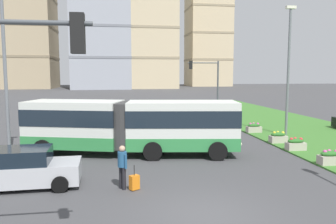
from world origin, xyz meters
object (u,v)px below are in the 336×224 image
at_px(car_white_van, 77,119).
at_px(flower_planter_4, 254,128).
at_px(flower_planter_3, 278,137).
at_px(apartment_tower_centre, 147,17).
at_px(streetlight_median, 288,66).
at_px(streetlight_left, 5,67).
at_px(articulated_bus, 131,125).
at_px(car_silver_hatch, 22,169).
at_px(flower_planter_2, 296,144).
at_px(apartment_tower_westcentre, 101,0).
at_px(traffic_light_far_right, 208,80).
at_px(flower_planter_1, 330,157).
at_px(pedestrian_crossing, 122,164).
at_px(rolling_suitcase, 134,182).
at_px(apartment_tower_eastcentre, 208,36).

distance_m(car_white_van, flower_planter_4, 14.48).
bearing_deg(flower_planter_3, apartment_tower_centre, 90.20).
height_order(streetlight_median, apartment_tower_centre, apartment_tower_centre).
relative_size(flower_planter_3, streetlight_left, 0.12).
distance_m(articulated_bus, flower_planter_4, 10.97).
xyz_separation_m(car_silver_hatch, flower_planter_2, (14.10, 4.17, -0.33)).
height_order(articulated_bus, apartment_tower_westcentre, apartment_tower_westcentre).
bearing_deg(flower_planter_2, car_silver_hatch, -163.52).
bearing_deg(traffic_light_far_right, articulated_bus, -121.27).
relative_size(flower_planter_1, traffic_light_far_right, 0.19).
height_order(pedestrian_crossing, apartment_tower_centre, apartment_tower_centre).
height_order(articulated_bus, flower_planter_1, articulated_bus).
xyz_separation_m(pedestrian_crossing, rolling_suitcase, (0.45, -0.20, -0.69)).
distance_m(car_silver_hatch, streetlight_left, 6.79).
bearing_deg(flower_planter_3, car_silver_hatch, -155.86).
distance_m(flower_planter_4, apartment_tower_eastcentre, 101.28).
relative_size(flower_planter_4, traffic_light_far_right, 0.19).
relative_size(streetlight_median, apartment_tower_westcentre, 0.18).
height_order(pedestrian_crossing, rolling_suitcase, pedestrian_crossing).
height_order(flower_planter_3, streetlight_median, streetlight_median).
relative_size(car_silver_hatch, streetlight_median, 0.48).
bearing_deg(flower_planter_4, rolling_suitcase, -130.79).
distance_m(articulated_bus, flower_planter_3, 9.70).
bearing_deg(streetlight_median, pedestrian_crossing, -141.15).
height_order(car_silver_hatch, pedestrian_crossing, pedestrian_crossing).
bearing_deg(pedestrian_crossing, apartment_tower_centre, 84.07).
relative_size(flower_planter_3, streetlight_median, 0.12).
bearing_deg(streetlight_left, articulated_bus, -0.98).
relative_size(car_white_van, traffic_light_far_right, 0.80).
bearing_deg(articulated_bus, traffic_light_far_right, 58.73).
xyz_separation_m(flower_planter_3, apartment_tower_eastcentre, (23.17, 100.88, 17.82)).
xyz_separation_m(rolling_suitcase, streetlight_median, (11.61, 9.91, 4.76)).
height_order(car_white_van, streetlight_median, streetlight_median).
xyz_separation_m(car_silver_hatch, streetlight_left, (-1.96, 5.03, 4.13)).
distance_m(rolling_suitcase, flower_planter_4, 14.86).
bearing_deg(rolling_suitcase, apartment_tower_eastcentre, 73.10).
bearing_deg(flower_planter_4, streetlight_median, -35.20).
relative_size(pedestrian_crossing, streetlight_median, 0.19).
bearing_deg(streetlight_median, traffic_light_far_right, 109.30).
distance_m(flower_planter_2, flower_planter_4, 6.06).
xyz_separation_m(flower_planter_2, traffic_light_far_right, (-1.39, 14.13, 3.51)).
distance_m(pedestrian_crossing, traffic_light_far_right, 21.24).
relative_size(flower_planter_1, apartment_tower_centre, 0.03).
bearing_deg(streetlight_left, car_silver_hatch, -68.69).
distance_m(flower_planter_3, streetlight_left, 16.71).
height_order(articulated_bus, pedestrian_crossing, articulated_bus).
bearing_deg(rolling_suitcase, apartment_tower_centre, 84.35).
distance_m(traffic_light_far_right, streetlight_median, 10.03).
height_order(flower_planter_4, streetlight_median, streetlight_median).
bearing_deg(flower_planter_2, flower_planter_3, 90.00).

